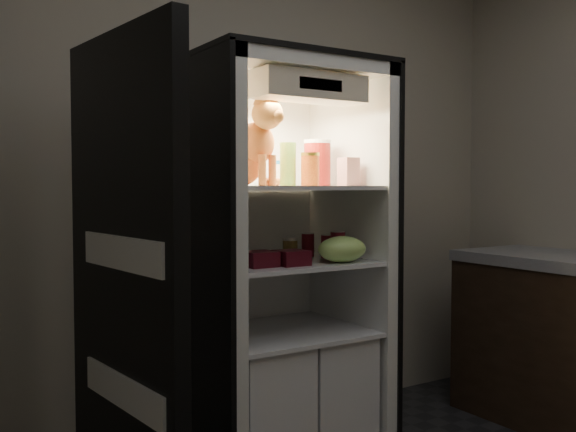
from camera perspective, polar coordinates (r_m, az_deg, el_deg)
name	(u,v)px	position (r m, az deg, el deg)	size (l,w,h in m)	color
room_shell	(524,72)	(2.03, 20.26, 11.94)	(3.60, 3.60, 3.60)	white
refrigerator	(277,290)	(3.09, -1.00, -6.59)	(0.90, 0.72, 1.88)	white
fridge_door	(124,288)	(2.43, -14.34, -6.24)	(0.15, 0.87, 1.85)	black
tabby_cat	(248,151)	(2.93, -3.58, 5.78)	(0.39, 0.42, 0.42)	#CD541A
parmesan_shaker	(288,164)	(3.02, -0.01, 4.63)	(0.08, 0.08, 0.20)	#227F2C
mayo_tub	(277,173)	(3.20, -0.98, 3.82)	(0.09, 0.09, 0.12)	white
salsa_jar	(310,169)	(3.00, 1.98, 4.18)	(0.09, 0.09, 0.15)	maroon
pepper_jar	(317,163)	(3.20, 2.62, 4.74)	(0.14, 0.14, 0.23)	#A92516
cream_carton	(349,172)	(3.06, 5.40, 3.94)	(0.08, 0.08, 0.13)	silver
soda_can_a	(308,245)	(3.18, 1.78, -2.56)	(0.06, 0.06, 0.12)	black
soda_can_b	(327,246)	(3.12, 3.50, -2.69)	(0.06, 0.06, 0.11)	black
soda_can_c	(338,245)	(3.08, 4.45, -2.58)	(0.07, 0.07, 0.13)	black
condiment_jar	(290,249)	(3.06, 0.19, -2.91)	(0.07, 0.07, 0.10)	#533D17
grape_bag	(342,249)	(2.95, 4.83, -2.95)	(0.24, 0.17, 0.12)	#99C85D
berry_box_left	(259,259)	(2.78, -2.56, -3.84)	(0.13, 0.13, 0.07)	#4A0C14
berry_box_right	(291,258)	(2.83, 0.29, -3.73)	(0.13, 0.13, 0.07)	#4A0C14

